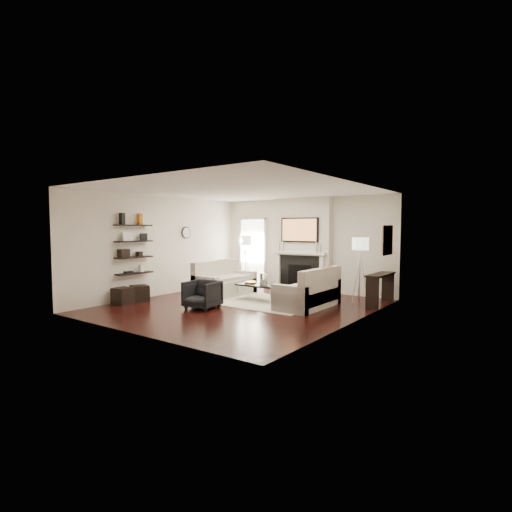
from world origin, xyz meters
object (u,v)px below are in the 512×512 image
Objects in this scene: loveseat_left_base at (225,287)px; ottoman_near at (140,293)px; coffee_table at (258,285)px; armchair at (202,293)px; lamp_left_shade at (245,240)px; lamp_right_shade at (360,244)px; loveseat_right_base at (308,298)px.

ottoman_near is at bearing -120.36° from loveseat_left_base.
armchair is at bearing -106.64° from coffee_table.
ottoman_near is (-0.62, -3.53, -1.25)m from lamp_left_shade.
coffee_table is at bearing 65.26° from armchair.
lamp_left_shade reaches higher than coffee_table.
lamp_left_shade is at bearing 80.02° from ottoman_near.
coffee_table is at bearing -148.64° from lamp_right_shade.
armchair is 4.01m from lamp_right_shade.
lamp_right_shade reaches higher than loveseat_left_base.
coffee_table is 2.99m from ottoman_near.
armchair is 1.76× the size of ottoman_near.
armchair is 1.76× the size of lamp_left_shade.
coffee_table is 2.69m from lamp_left_shade.
loveseat_left_base is 1.26m from coffee_table.
armchair is 1.76× the size of lamp_right_shade.
lamp_left_shade is (-1.76, 1.73, 1.05)m from coffee_table.
coffee_table reaches higher than ottoman_near.
lamp_left_shade is at bearing 173.69° from lamp_right_shade.
lamp_left_shade is at bearing 103.55° from armchair.
loveseat_right_base is 1.40m from coffee_table.
loveseat_left_base is 2.27m from ottoman_near.
loveseat_left_base is 2.07m from lamp_left_shade.
lamp_right_shade is (3.37, 1.14, 1.24)m from loveseat_left_base.
coffee_table is 1.56× the size of armchair.
lamp_right_shade is (3.90, -0.43, 0.00)m from lamp_left_shade.
lamp_left_shade is at bearing 135.50° from coffee_table.
loveseat_left_base reaches higher than ottoman_near.
lamp_right_shade reaches higher than coffee_table.
loveseat_right_base is at bearing -120.08° from lamp_right_shade.
loveseat_left_base and coffee_table have the same top height.
ottoman_near is at bearing -99.98° from lamp_left_shade.
armchair reaches higher than loveseat_right_base.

